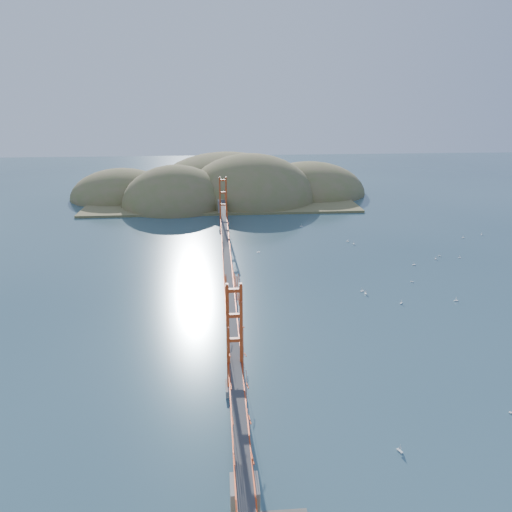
{
  "coord_description": "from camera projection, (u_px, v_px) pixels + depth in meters",
  "views": [
    {
      "loc": [
        -1.43,
        -73.45,
        28.97
      ],
      "look_at": [
        4.51,
        0.0,
        4.27
      ],
      "focal_mm": 35.0,
      "sensor_mm": 36.0,
      "label": 1
    }
  ],
  "objects": [
    {
      "name": "ground",
      "position": [
        228.0,
        282.0,
        78.73
      ],
      "size": [
        320.0,
        320.0,
        0.0
      ],
      "primitive_type": "plane",
      "color": "#2A4755",
      "rests_on": "ground"
    },
    {
      "name": "sailboat_17",
      "position": [
        463.0,
        237.0,
        102.08
      ],
      "size": [
        0.56,
        0.45,
        0.66
      ],
      "color": "white",
      "rests_on": "ground"
    },
    {
      "name": "far_headlands",
      "position": [
        229.0,
        195.0,
        143.66
      ],
      "size": [
        84.0,
        58.0,
        25.0
      ],
      "color": "brown",
      "rests_on": "ground"
    },
    {
      "name": "sailboat_1",
      "position": [
        412.0,
        281.0,
        78.83
      ],
      "size": [
        0.51,
        0.51,
        0.56
      ],
      "color": "white",
      "rests_on": "ground"
    },
    {
      "name": "sailboat_12",
      "position": [
        301.0,
        226.0,
        110.55
      ],
      "size": [
        0.63,
        0.56,
        0.72
      ],
      "color": "white",
      "rests_on": "ground"
    },
    {
      "name": "sailboat_2",
      "position": [
        456.0,
        300.0,
        71.72
      ],
      "size": [
        0.58,
        0.5,
        0.67
      ],
      "color": "white",
      "rests_on": "ground"
    },
    {
      "name": "sailboat_0",
      "position": [
        366.0,
        293.0,
        74.19
      ],
      "size": [
        0.51,
        0.61,
        0.71
      ],
      "color": "white",
      "rests_on": "ground"
    },
    {
      "name": "sailboat_11",
      "position": [
        439.0,
        256.0,
        90.98
      ],
      "size": [
        0.52,
        0.52,
        0.56
      ],
      "color": "white",
      "rests_on": "ground"
    },
    {
      "name": "sailboat_14",
      "position": [
        401.0,
        303.0,
        70.82
      ],
      "size": [
        0.62,
        0.62,
        0.65
      ],
      "color": "white",
      "rests_on": "ground"
    },
    {
      "name": "sailboat_16",
      "position": [
        348.0,
        241.0,
        99.72
      ],
      "size": [
        0.59,
        0.59,
        0.63
      ],
      "color": "white",
      "rests_on": "ground"
    },
    {
      "name": "sailboat_4",
      "position": [
        435.0,
        258.0,
        89.38
      ],
      "size": [
        0.59,
        0.59,
        0.62
      ],
      "color": "white",
      "rests_on": "ground"
    },
    {
      "name": "sailboat_extra_0",
      "position": [
        362.0,
        291.0,
        75.1
      ],
      "size": [
        0.6,
        0.57,
        0.67
      ],
      "color": "white",
      "rests_on": "ground"
    },
    {
      "name": "sailboat_6",
      "position": [
        512.0,
        412.0,
        46.81
      ],
      "size": [
        0.63,
        0.63,
        0.66
      ],
      "color": "white",
      "rests_on": "ground"
    },
    {
      "name": "sailboat_15",
      "position": [
        354.0,
        244.0,
        97.95
      ],
      "size": [
        0.56,
        0.62,
        0.71
      ],
      "color": "white",
      "rests_on": "ground"
    },
    {
      "name": "sailboat_3",
      "position": [
        258.0,
        252.0,
        93.04
      ],
      "size": [
        0.56,
        0.47,
        0.64
      ],
      "color": "white",
      "rests_on": "ground"
    },
    {
      "name": "sailboat_8",
      "position": [
        460.0,
        257.0,
        89.94
      ],
      "size": [
        0.5,
        0.46,
        0.57
      ],
      "color": "white",
      "rests_on": "ground"
    },
    {
      "name": "bridge",
      "position": [
        227.0,
        239.0,
        76.68
      ],
      "size": [
        2.2,
        94.4,
        12.0
      ],
      "color": "gray",
      "rests_on": "ground"
    },
    {
      "name": "sailboat_9",
      "position": [
        482.0,
        234.0,
        104.36
      ],
      "size": [
        0.56,
        0.56,
        0.61
      ],
      "color": "white",
      "rests_on": "ground"
    },
    {
      "name": "sailboat_extra_1",
      "position": [
        414.0,
        264.0,
        86.34
      ],
      "size": [
        0.63,
        0.6,
        0.71
      ],
      "color": "white",
      "rests_on": "ground"
    },
    {
      "name": "sailboat_10",
      "position": [
        400.0,
        450.0,
        41.91
      ],
      "size": [
        0.62,
        0.62,
        0.7
      ],
      "color": "white",
      "rests_on": "ground"
    }
  ]
}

